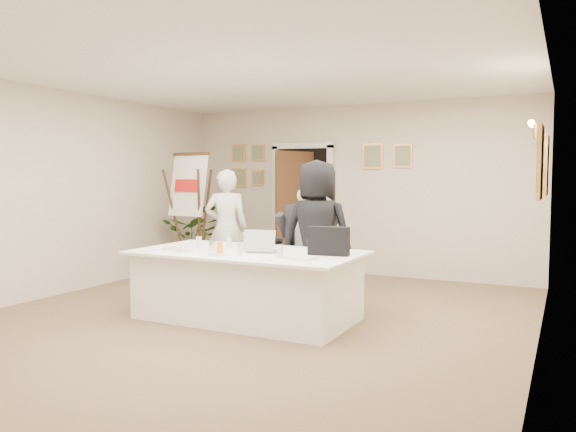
% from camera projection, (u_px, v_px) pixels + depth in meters
% --- Properties ---
extents(floor, '(7.00, 7.00, 0.00)m').
position_uv_depth(floor, '(244.00, 320.00, 6.31)').
color(floor, brown).
rests_on(floor, ground).
extents(ceiling, '(6.00, 7.00, 0.02)m').
position_uv_depth(ceiling, '(243.00, 68.00, 6.12)').
color(ceiling, white).
rests_on(ceiling, wall_back).
extents(wall_back, '(6.00, 0.10, 2.80)m').
position_uv_depth(wall_back, '(352.00, 190.00, 9.34)').
color(wall_back, beige).
rests_on(wall_back, floor).
extents(wall_left, '(0.10, 7.00, 2.80)m').
position_uv_depth(wall_left, '(53.00, 193.00, 7.55)').
color(wall_left, beige).
rests_on(wall_left, floor).
extents(wall_right, '(0.10, 7.00, 2.80)m').
position_uv_depth(wall_right, '(540.00, 202.00, 4.87)').
color(wall_right, beige).
rests_on(wall_right, floor).
extents(doorway, '(1.14, 0.86, 2.20)m').
position_uv_depth(doorway, '(300.00, 210.00, 9.60)').
color(doorway, black).
rests_on(doorway, floor).
extents(pictures_back_wall, '(3.40, 0.06, 0.80)m').
position_uv_depth(pictures_back_wall, '(308.00, 163.00, 9.64)').
color(pictures_back_wall, '#E7A84E').
rests_on(pictures_back_wall, wall_back).
extents(pictures_right_wall, '(0.06, 2.20, 0.80)m').
position_uv_depth(pictures_right_wall, '(543.00, 164.00, 5.93)').
color(pictures_right_wall, '#E7A84E').
rests_on(pictures_right_wall, wall_right).
extents(wall_sconce, '(0.20, 0.30, 0.24)m').
position_uv_depth(wall_sconce, '(537.00, 131.00, 5.94)').
color(wall_sconce, '#BA863B').
rests_on(wall_sconce, wall_right).
extents(conference_table, '(2.56, 1.37, 0.78)m').
position_uv_depth(conference_table, '(247.00, 285.00, 6.37)').
color(conference_table, white).
rests_on(conference_table, floor).
extents(seated_man, '(0.81, 0.84, 1.53)m').
position_uv_depth(seated_man, '(305.00, 244.00, 7.14)').
color(seated_man, black).
rests_on(seated_man, floor).
extents(flip_chart, '(0.69, 0.46, 1.96)m').
position_uv_depth(flip_chart, '(193.00, 222.00, 8.88)').
color(flip_chart, '#3D2B13').
rests_on(flip_chart, floor).
extents(standing_man, '(0.75, 0.67, 1.72)m').
position_uv_depth(standing_man, '(226.00, 228.00, 8.24)').
color(standing_man, white).
rests_on(standing_man, floor).
extents(standing_woman, '(0.90, 0.59, 1.82)m').
position_uv_depth(standing_woman, '(317.00, 235.00, 6.83)').
color(standing_woman, black).
rests_on(standing_woman, floor).
extents(potted_palm, '(1.29, 1.20, 1.17)m').
position_uv_depth(potted_palm, '(196.00, 237.00, 9.60)').
color(potted_palm, '#2D5F1F').
rests_on(potted_palm, floor).
extents(laptop, '(0.43, 0.44, 0.28)m').
position_uv_depth(laptop, '(265.00, 239.00, 6.29)').
color(laptop, '#B7BABC').
rests_on(laptop, conference_table).
extents(laptop_bag, '(0.45, 0.18, 0.31)m').
position_uv_depth(laptop_bag, '(329.00, 241.00, 6.00)').
color(laptop_bag, black).
rests_on(laptop_bag, conference_table).
extents(paper_stack, '(0.35, 0.27, 0.03)m').
position_uv_depth(paper_stack, '(300.00, 258.00, 5.74)').
color(paper_stack, white).
rests_on(paper_stack, conference_table).
extents(plate_left, '(0.28, 0.28, 0.01)m').
position_uv_depth(plate_left, '(173.00, 249.00, 6.49)').
color(plate_left, white).
rests_on(plate_left, conference_table).
extents(plate_mid, '(0.22, 0.22, 0.01)m').
position_uv_depth(plate_mid, '(184.00, 251.00, 6.28)').
color(plate_mid, white).
rests_on(plate_mid, conference_table).
extents(plate_near, '(0.27, 0.27, 0.01)m').
position_uv_depth(plate_near, '(218.00, 255.00, 6.00)').
color(plate_near, white).
rests_on(plate_near, conference_table).
extents(glass_a, '(0.08, 0.08, 0.14)m').
position_uv_depth(glass_a, '(199.00, 243.00, 6.58)').
color(glass_a, silver).
rests_on(glass_a, conference_table).
extents(glass_b, '(0.06, 0.06, 0.14)m').
position_uv_depth(glass_b, '(240.00, 249.00, 5.99)').
color(glass_b, silver).
rests_on(glass_b, conference_table).
extents(glass_c, '(0.07, 0.07, 0.14)m').
position_uv_depth(glass_c, '(280.00, 252.00, 5.79)').
color(glass_c, silver).
rests_on(glass_c, conference_table).
extents(glass_d, '(0.06, 0.06, 0.14)m').
position_uv_depth(glass_d, '(229.00, 242.00, 6.61)').
color(glass_d, silver).
rests_on(glass_d, conference_table).
extents(oj_glass, '(0.08, 0.08, 0.13)m').
position_uv_depth(oj_glass, '(220.00, 248.00, 6.11)').
color(oj_glass, orange).
rests_on(oj_glass, conference_table).
extents(steel_jug, '(0.10, 0.10, 0.11)m').
position_uv_depth(steel_jug, '(212.00, 246.00, 6.36)').
color(steel_jug, silver).
rests_on(steel_jug, conference_table).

